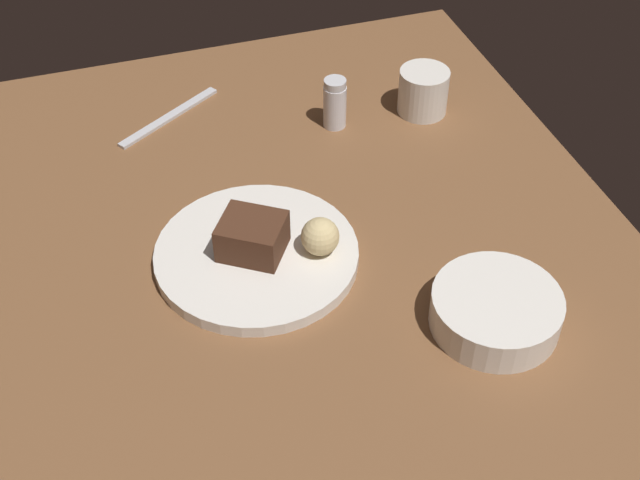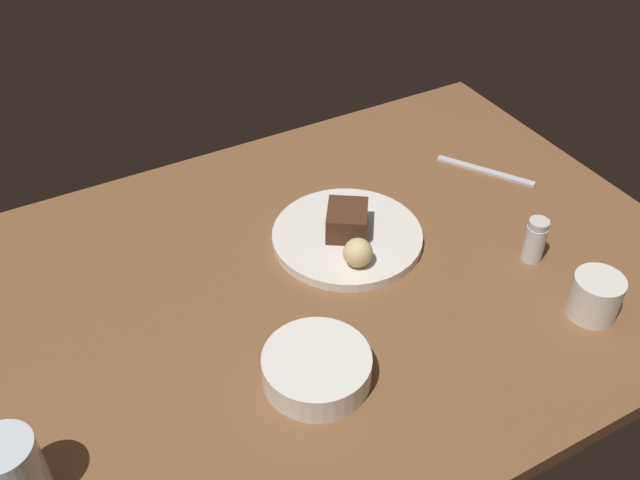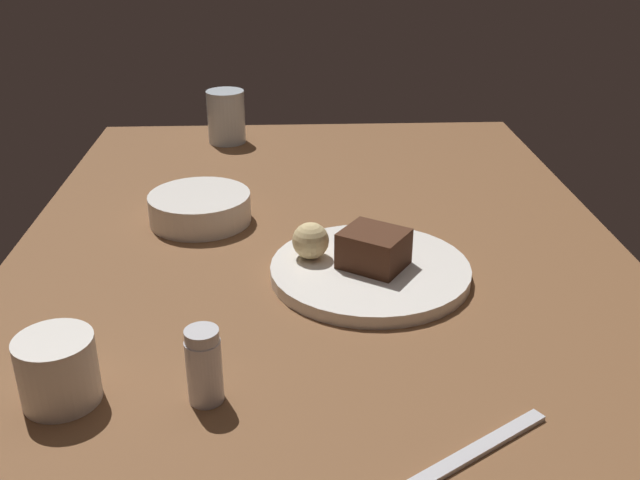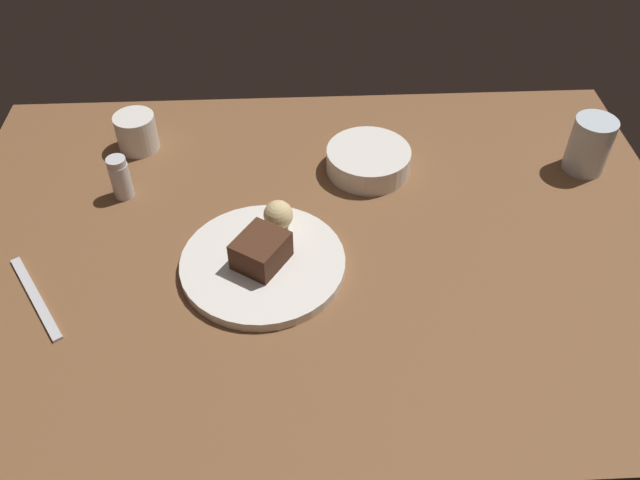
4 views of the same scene
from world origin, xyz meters
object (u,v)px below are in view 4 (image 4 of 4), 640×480
side_bowl (368,160)px  dessert_plate (263,263)px  coffee_cup (137,132)px  salt_shaker (120,178)px  bread_roll (278,215)px  water_glass (589,145)px  butter_knife (36,297)px  chocolate_cake_slice (261,251)px

side_bowl → dessert_plate: bearing=51.5°
side_bowl → coffee_cup: (41.95, -8.84, 1.27)cm
dessert_plate → salt_shaker: (24.07, -18.32, 3.00)cm
bread_roll → coffee_cup: 35.83cm
water_glass → coffee_cup: 81.28cm
butter_knife → coffee_cup: bearing=132.2°
salt_shaker → butter_knife: (9.20, 23.06, -3.58)cm
side_bowl → coffee_cup: coffee_cup is taller
chocolate_cake_slice → bread_roll: bearing=-108.5°
dessert_plate → coffee_cup: size_ratio=3.40×
coffee_cup → side_bowl: bearing=168.1°
dessert_plate → coffee_cup: bearing=-53.8°
chocolate_cake_slice → side_bowl: bearing=-128.2°
chocolate_cake_slice → bread_roll: same height
dessert_plate → water_glass: (-57.14, -21.97, 4.23)cm
dessert_plate → butter_knife: dessert_plate is taller
salt_shaker → coffee_cup: size_ratio=1.04×
dessert_plate → butter_knife: size_ratio=1.33×
bread_roll → butter_knife: bread_roll is taller
chocolate_cake_slice → salt_shaker: (23.97, -18.67, -0.16)cm
dessert_plate → side_bowl: size_ratio=1.69×
dessert_plate → water_glass: water_glass is taller
bread_roll → coffee_cup: coffee_cup is taller
bread_roll → side_bowl: bearing=-135.3°
butter_knife → salt_shaker: bearing=125.4°
chocolate_cake_slice → side_bowl: size_ratio=0.51×
bread_roll → water_glass: size_ratio=0.47×
chocolate_cake_slice → coffee_cup: 39.98cm
dessert_plate → salt_shaker: salt_shaker is taller
coffee_cup → dessert_plate: bearing=126.2°
salt_shaker → water_glass: (-81.21, -3.66, 1.23)cm
coffee_cup → butter_knife: (9.78, 36.81, -3.17)cm
coffee_cup → chocolate_cake_slice: bearing=125.8°
dessert_plate → butter_knife: bearing=8.1°
dessert_plate → water_glass: size_ratio=2.50×
chocolate_cake_slice → salt_shaker: salt_shaker is taller
bread_roll → water_glass: bearing=-165.1°
salt_shaker → dessert_plate: bearing=142.7°
water_glass → coffee_cup: size_ratio=1.36×
water_glass → side_bowl: 38.81cm
chocolate_cake_slice → coffee_cup: (23.40, -32.42, -0.57)cm
chocolate_cake_slice → water_glass: bearing=-158.7°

